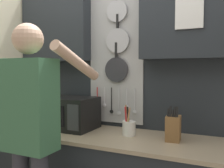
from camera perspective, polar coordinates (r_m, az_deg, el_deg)
back_wall_unit at (r=2.46m, az=0.80°, el=5.49°), size 2.72×0.22×2.53m
microwave at (r=2.46m, az=-9.96°, el=-6.49°), size 0.52×0.38×0.30m
knife_block at (r=2.07m, az=13.83°, el=-9.72°), size 0.12×0.16×0.28m
utensil_crock at (r=2.18m, az=3.88°, el=-9.85°), size 0.11×0.11×0.26m
person at (r=1.90m, az=-18.11°, el=-8.51°), size 0.54×0.66×1.77m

